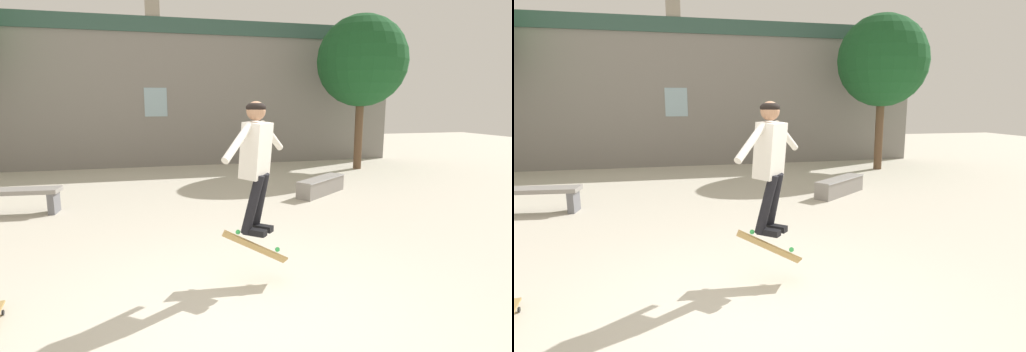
{
  "view_description": "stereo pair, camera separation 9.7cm",
  "coord_description": "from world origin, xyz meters",
  "views": [
    {
      "loc": [
        -0.82,
        -3.6,
        2.08
      ],
      "look_at": [
        0.24,
        0.61,
        1.27
      ],
      "focal_mm": 28.0,
      "sensor_mm": 36.0,
      "label": 1
    },
    {
      "loc": [
        -0.73,
        -3.63,
        2.08
      ],
      "look_at": [
        0.24,
        0.61,
        1.27
      ],
      "focal_mm": 28.0,
      "sensor_mm": 36.0,
      "label": 2
    }
  ],
  "objects": [
    {
      "name": "building_backdrop",
      "position": [
        -0.0,
        9.86,
        2.42
      ],
      "size": [
        15.64,
        0.52,
        5.5
      ],
      "color": "gray",
      "rests_on": "ground_plane"
    },
    {
      "name": "tree_right",
      "position": [
        5.34,
        7.72,
        3.28
      ],
      "size": [
        2.72,
        2.72,
        4.66
      ],
      "color": "brown",
      "rests_on": "ground_plane"
    },
    {
      "name": "skater",
      "position": [
        0.24,
        0.61,
        1.5
      ],
      "size": [
        0.95,
        1.06,
        1.47
      ],
      "rotation": [
        0.0,
        0.0,
        -0.72
      ],
      "color": "silver"
    },
    {
      "name": "ground_plane",
      "position": [
        0.0,
        0.0,
        0.0
      ],
      "size": [
        40.0,
        40.0,
        0.0
      ],
      "primitive_type": "plane",
      "color": "beige"
    },
    {
      "name": "skateboard_flipping",
      "position": [
        0.24,
        0.69,
        0.42
      ],
      "size": [
        0.71,
        0.4,
        0.45
      ],
      "rotation": [
        0.0,
        0.0,
        -0.31
      ],
      "color": "#AD894C"
    },
    {
      "name": "park_bench",
      "position": [
        -3.43,
        4.53,
        0.35
      ],
      "size": [
        1.64,
        0.59,
        0.48
      ],
      "rotation": [
        0.0,
        0.0,
        -0.09
      ],
      "color": "gray",
      "rests_on": "ground_plane"
    },
    {
      "name": "skate_ledge",
      "position": [
        2.8,
        4.68,
        0.19
      ],
      "size": [
        1.46,
        1.24,
        0.38
      ],
      "rotation": [
        0.0,
        0.0,
        0.65
      ],
      "color": "gray",
      "rests_on": "ground_plane"
    }
  ]
}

